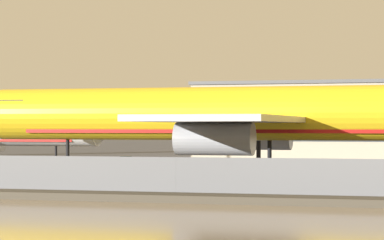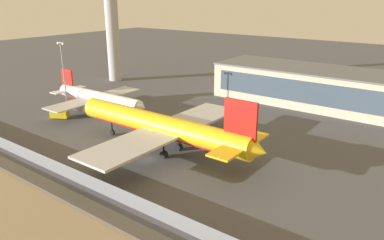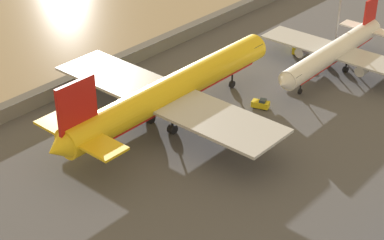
# 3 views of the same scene
# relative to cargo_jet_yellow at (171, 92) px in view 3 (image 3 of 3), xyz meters

# --- Properties ---
(ground_plane) EXTENTS (500.00, 500.00, 0.00)m
(ground_plane) POSITION_rel_cargo_jet_yellow_xyz_m (0.42, -5.79, -6.03)
(ground_plane) COLOR #4C4C51
(shoreline_seawall) EXTENTS (320.00, 3.00, 0.50)m
(shoreline_seawall) POSITION_rel_cargo_jet_yellow_xyz_m (0.42, -26.29, -5.78)
(shoreline_seawall) COLOR #474238
(shoreline_seawall) RESTS_ON ground
(perimeter_fence) EXTENTS (280.00, 0.10, 2.80)m
(perimeter_fence) POSITION_rel_cargo_jet_yellow_xyz_m (0.42, -21.79, -4.63)
(perimeter_fence) COLOR slate
(perimeter_fence) RESTS_ON ground
(cargo_jet_yellow) EXTENTS (53.83, 45.81, 15.80)m
(cargo_jet_yellow) POSITION_rel_cargo_jet_yellow_xyz_m (0.00, 0.00, 0.00)
(cargo_jet_yellow) COLOR yellow
(cargo_jet_yellow) RESTS_ON ground
(passenger_jet_white_red) EXTENTS (38.47, 32.60, 11.83)m
(passenger_jet_white_red) POSITION_rel_cargo_jet_yellow_xyz_m (-36.27, 11.18, -1.51)
(passenger_jet_white_red) COLOR white
(passenger_jet_white_red) RESTS_ON ground
(baggage_tug) EXTENTS (2.54, 3.54, 1.80)m
(baggage_tug) POSITION_rel_cargo_jet_yellow_xyz_m (-14.55, 8.93, -5.23)
(baggage_tug) COLOR yellow
(baggage_tug) RESTS_ON ground
(ops_van) EXTENTS (5.56, 4.40, 2.48)m
(ops_van) POSITION_rel_cargo_jet_yellow_xyz_m (-40.56, -0.04, -4.75)
(ops_van) COLOR yellow
(ops_van) RESTS_ON ground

